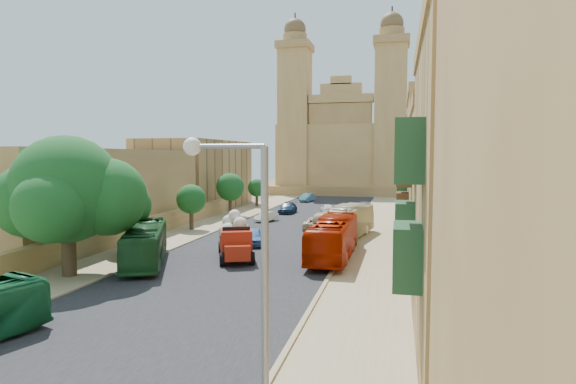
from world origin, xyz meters
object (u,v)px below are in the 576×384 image
at_px(church, 344,147).
at_px(olive_pickup, 344,230).
at_px(street_tree_a, 129,206).
at_px(red_truck, 235,238).
at_px(street_tree_d, 257,188).
at_px(car_cream, 316,223).
at_px(car_white_a, 266,217).
at_px(car_white_b, 327,208).
at_px(street_tree_b, 191,199).
at_px(pedestrian_a, 348,246).
at_px(street_tree_c, 230,187).
at_px(car_dkblue, 288,208).
at_px(car_blue_b, 307,198).
at_px(bus_cream_east, 346,222).
at_px(ficus_tree, 68,193).
at_px(car_blue_a, 253,237).
at_px(bus_red_east, 333,238).
at_px(streetlamp, 246,264).
at_px(bus_green_north, 145,244).
at_px(pedestrian_c, 355,234).

height_order(church, olive_pickup, church).
height_order(street_tree_a, red_truck, street_tree_a).
bearing_deg(street_tree_d, olive_pickup, -58.92).
distance_m(street_tree_a, street_tree_d, 36.01).
bearing_deg(car_cream, car_white_a, -35.98).
height_order(olive_pickup, car_white_b, olive_pickup).
height_order(street_tree_b, car_cream, street_tree_b).
bearing_deg(pedestrian_a, street_tree_c, -49.43).
xyz_separation_m(church, car_dkblue, (-3.36, -38.16, -8.81)).
bearing_deg(street_tree_a, street_tree_c, 90.00).
relative_size(church, car_dkblue, 7.47).
xyz_separation_m(car_white_a, car_blue_b, (0.14, 25.37, 0.11)).
bearing_deg(street_tree_d, bus_cream_east, -57.41).
distance_m(ficus_tree, car_blue_a, 16.19).
bearing_deg(car_dkblue, bus_red_east, -71.60).
bearing_deg(church, car_cream, -86.94).
bearing_deg(street_tree_d, street_tree_c, -90.00).
relative_size(ficus_tree, car_dkblue, 1.87).
height_order(streetlamp, bus_red_east, streetlamp).
distance_m(street_tree_c, red_truck, 26.41).
xyz_separation_m(street_tree_a, car_blue_a, (8.88, 5.10, -3.03)).
height_order(church, street_tree_a, church).
bearing_deg(car_blue_a, ficus_tree, -138.73).
bearing_deg(red_truck, streetlamp, -70.15).
bearing_deg(bus_red_east, car_blue_b, -76.46).
height_order(olive_pickup, car_white_a, olive_pickup).
xyz_separation_m(bus_green_north, bus_cream_east, (13.00, 13.84, 0.11)).
distance_m(car_blue_a, car_white_a, 14.93).
height_order(street_tree_c, street_tree_d, street_tree_c).
bearing_deg(street_tree_d, bus_red_east, -64.66).
bearing_deg(olive_pickup, street_tree_d, 121.08).
height_order(street_tree_c, car_white_b, street_tree_c).
bearing_deg(ficus_tree, bus_red_east, 29.99).
distance_m(street_tree_a, streetlamp, 29.87).
xyz_separation_m(church, street_tree_c, (-10.00, -42.61, -5.80)).
bearing_deg(street_tree_d, pedestrian_a, -62.87).
bearing_deg(bus_red_east, car_white_b, -80.43).
bearing_deg(pedestrian_a, bus_green_north, 23.70).
xyz_separation_m(car_blue_a, car_dkblue, (-2.24, 23.35, -0.02)).
relative_size(red_truck, bus_red_east, 0.59).
height_order(street_tree_c, car_dkblue, street_tree_c).
relative_size(street_tree_c, pedestrian_c, 3.10).
xyz_separation_m(street_tree_c, car_cream, (12.75, -8.90, -3.06)).
bearing_deg(bus_red_east, street_tree_a, 4.47).
bearing_deg(streetlamp, bus_cream_east, 92.05).
bearing_deg(car_cream, car_white_b, -87.62).
distance_m(ficus_tree, bus_green_north, 6.55).
height_order(red_truck, pedestrian_c, red_truck).
bearing_deg(streetlamp, red_truck, 109.85).
height_order(red_truck, car_blue_a, red_truck).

